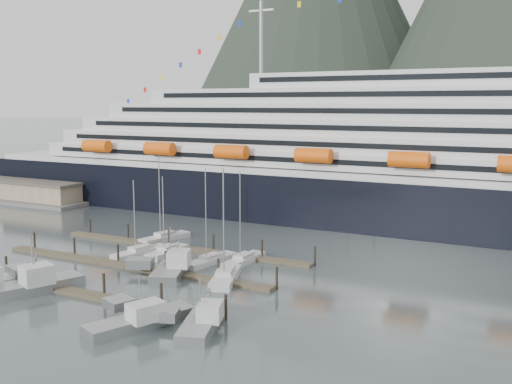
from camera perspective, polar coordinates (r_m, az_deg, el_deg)
ground at (r=86.52m, az=-10.73°, el=-7.99°), size 1600.00×1600.00×0.00m
cruise_ship at (r=121.99m, az=17.39°, el=2.32°), size 210.00×30.40×50.30m
warehouse at (r=165.21m, az=-21.16°, el=0.22°), size 46.00×20.00×5.80m
dock_near at (r=82.66m, az=-17.82°, el=-8.82°), size 48.18×2.28×3.20m
dock_mid at (r=91.73m, az=-11.95°, el=-6.87°), size 48.18×2.28×3.20m
dock_far at (r=101.67m, az=-7.22°, el=-5.24°), size 48.18×2.28×3.20m
sailboat_b at (r=98.39m, az=-10.93°, el=-5.73°), size 4.69×10.61×12.79m
sailboat_d at (r=92.35m, az=-4.33°, el=-6.54°), size 3.96×10.31×15.13m
sailboat_e at (r=108.26m, az=-8.67°, el=-4.36°), size 4.78×10.40×15.57m
sailboat_f at (r=98.12m, az=-8.43°, el=-5.70°), size 2.77×9.07×13.33m
sailboat_g at (r=92.33m, az=-1.20°, el=-6.52°), size 2.67×9.81×14.71m
sailboat_h at (r=83.24m, az=-2.94°, el=-8.18°), size 6.29×10.43×16.29m
trawler_b at (r=83.76m, az=-20.44°, el=-8.23°), size 10.76×13.02×8.10m
trawler_c at (r=68.28m, az=-11.02°, el=-11.77°), size 10.20×12.98×6.43m
trawler_d at (r=66.55m, az=-5.39°, el=-12.20°), size 9.01×11.12×6.32m
trawler_e at (r=86.67m, az=-8.20°, el=-7.24°), size 10.40×12.22×7.62m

